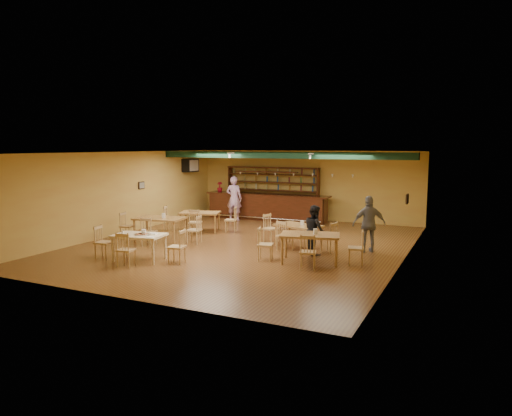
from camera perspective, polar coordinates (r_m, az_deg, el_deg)
The scene contains 23 objects.
floor at distance 15.55m, azimuth -1.31°, elevation -4.44°, with size 12.00×12.00×0.00m, color #573018.
ceiling_beam at distance 17.77m, azimuth 2.72°, elevation 6.37°, with size 10.00×0.30×0.25m, color black.
track_rail_left at distance 19.06m, azimuth -1.62°, elevation 6.67°, with size 0.05×2.50×0.05m, color silver.
track_rail_right at distance 17.85m, azimuth 7.65°, elevation 6.54°, with size 0.05×2.50×0.05m, color silver.
ac_unit at distance 21.27m, azimuth -7.89°, elevation 5.10°, with size 0.34×0.70×0.48m, color silver.
picture_left at distance 18.83m, azimuth -13.61°, elevation 2.67°, with size 0.04×0.34×0.28m, color black.
picture_right at distance 14.31m, azimuth 17.72°, elevation 1.05°, with size 0.04×0.34×0.28m, color black.
bar_counter at distance 20.70m, azimuth 1.29°, elevation 0.14°, with size 5.58×0.85×1.13m, color black.
back_bar_hutch at distance 21.20m, azimuth 1.98°, elevation 1.88°, with size 4.32×0.40×2.28m, color black.
poinsettia at distance 21.66m, azimuth -4.38°, elevation 2.56°, with size 0.25×0.25×0.45m, color maroon.
dining_table_a at distance 18.06m, azimuth -6.73°, elevation -1.63°, with size 1.47×0.88×0.73m, color olive.
dining_table_b at distance 15.24m, azimuth 5.12°, elevation -3.34°, with size 1.44×0.86×0.72m, color olive.
dining_table_c at distance 16.37m, azimuth -11.46°, elevation -2.54°, with size 1.63×0.98×0.81m, color olive.
dining_table_d at distance 13.27m, azimuth 6.48°, elevation -4.82°, with size 1.60×0.96×0.80m, color olive.
near_table at distance 13.80m, azimuth -13.83°, elevation -4.62°, with size 1.40×0.90×0.75m, color #C9B687.
pizza_tray at distance 13.67m, azimuth -13.56°, elevation -3.10°, with size 0.40×0.40×0.01m, color silver.
parmesan_shaker at distance 13.89m, azimuth -15.72°, elevation -2.80°, with size 0.07×0.07×0.11m, color #EAE5C6.
napkin_stack at distance 13.67m, azimuth -12.22°, elevation -3.03°, with size 0.20×0.15×0.03m, color white.
pizza_server at distance 13.61m, azimuth -12.94°, elevation -3.08°, with size 0.32×0.09×0.00m, color silver.
side_plate at distance 13.24m, azimuth -12.58°, elevation -3.42°, with size 0.22×0.22×0.01m, color white.
patron_bar at distance 20.42m, azimuth -2.65°, elevation 1.15°, with size 0.70×0.46×1.92m, color #A555B8.
patron_right_a at distance 14.17m, azimuth 7.06°, elevation -2.63°, with size 0.72×0.56×1.48m, color black.
patron_right_b at distance 14.77m, azimuth 13.43°, elevation -1.90°, with size 1.01×0.42×1.72m, color slate.
Camera 1 is at (6.80, -13.61, 3.23)m, focal length 33.30 mm.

